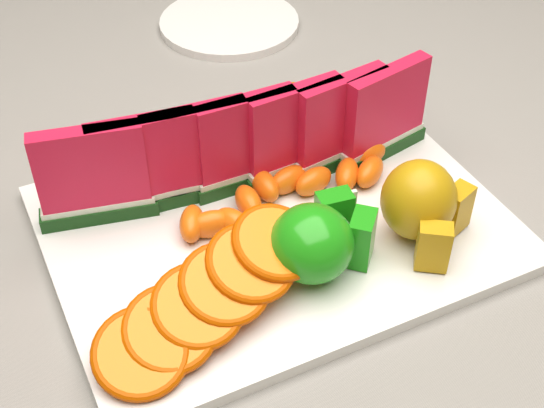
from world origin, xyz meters
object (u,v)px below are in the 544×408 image
apple_cluster (318,240)px  pear_cluster (422,203)px  platter (276,226)px  side_plate (229,23)px

apple_cluster → pear_cluster: pear_cluster is taller
apple_cluster → pear_cluster: bearing=-2.0°
platter → pear_cluster: pear_cluster is taller
pear_cluster → side_plate: (0.01, 0.44, -0.05)m
platter → apple_cluster: bearing=-85.6°
platter → apple_cluster: apple_cluster is taller
platter → side_plate: size_ratio=2.08×
platter → side_plate: 0.39m
pear_cluster → side_plate: size_ratio=0.49×
pear_cluster → side_plate: bearing=88.5°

